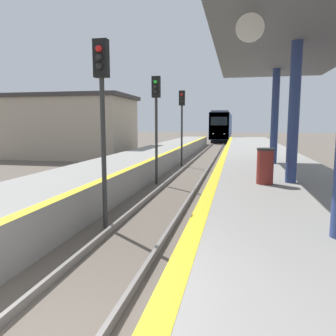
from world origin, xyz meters
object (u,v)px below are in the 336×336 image
Objects in this scene: train at (223,126)px; signal_near at (102,99)px; signal_mid at (156,110)px; signal_far at (182,114)px; trash_bin at (265,166)px.

signal_near reaches higher than train.
signal_mid reaches higher than train.
signal_near is 12.57m from signal_far.
train is at bearing 93.83° from trash_bin.
trash_bin is (4.15, -10.85, -1.76)m from signal_far.
trash_bin is at bearing 22.83° from signal_near.
signal_near is at bearing -89.64° from signal_far.
signal_near is 6.29m from signal_mid.
trash_bin is at bearing -47.13° from signal_mid.
signal_near is 4.68× the size of trash_bin.
signal_mid is 1.00× the size of signal_far.
signal_mid is (-1.16, -41.43, 1.01)m from train.
signal_mid is at bearing 132.87° from trash_bin.
signal_mid is (-0.17, 6.28, 0.00)m from signal_near.
signal_far is at bearing 89.14° from signal_mid.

